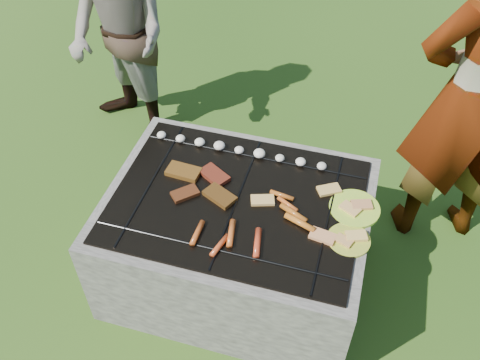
# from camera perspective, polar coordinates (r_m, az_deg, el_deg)

# --- Properties ---
(lawn) EXTENTS (60.00, 60.00, 0.00)m
(lawn) POSITION_cam_1_polar(r_m,az_deg,el_deg) (3.10, -0.26, -9.78)
(lawn) COLOR #204411
(lawn) RESTS_ON ground
(fire_pit) EXTENTS (1.30, 1.00, 0.62)m
(fire_pit) POSITION_cam_1_polar(r_m,az_deg,el_deg) (2.87, -0.28, -6.56)
(fire_pit) COLOR #A49E92
(fire_pit) RESTS_ON ground
(mushrooms) EXTENTS (0.94, 0.06, 0.04)m
(mushrooms) POSITION_cam_1_polar(r_m,az_deg,el_deg) (2.85, -0.13, 3.25)
(mushrooms) COLOR white
(mushrooms) RESTS_ON fire_pit
(pork_slabs) EXTENTS (0.41, 0.31, 0.03)m
(pork_slabs) POSITION_cam_1_polar(r_m,az_deg,el_deg) (2.69, -4.18, -0.22)
(pork_slabs) COLOR #9C5F1C
(pork_slabs) RESTS_ON fire_pit
(sausages) EXTENTS (0.53, 0.47, 0.03)m
(sausages) POSITION_cam_1_polar(r_m,az_deg,el_deg) (2.49, 2.10, -4.91)
(sausages) COLOR #C24F20
(sausages) RESTS_ON fire_pit
(bread_on_grate) EXTENTS (0.45, 0.40, 0.02)m
(bread_on_grate) POSITION_cam_1_polar(r_m,az_deg,el_deg) (2.59, 6.91, -3.07)
(bread_on_grate) COLOR #FBE080
(bread_on_grate) RESTS_ON fire_pit
(plate_far) EXTENTS (0.30, 0.30, 0.03)m
(plate_far) POSITION_cam_1_polar(r_m,az_deg,el_deg) (2.64, 12.13, -2.96)
(plate_far) COLOR #E6F53A
(plate_far) RESTS_ON fire_pit
(plate_near) EXTENTS (0.23, 0.23, 0.03)m
(plate_near) POSITION_cam_1_polar(r_m,az_deg,el_deg) (2.51, 11.58, -6.23)
(plate_near) COLOR yellow
(plate_near) RESTS_ON fire_pit
(cook) EXTENTS (0.80, 0.65, 1.90)m
(cook) POSITION_cam_1_polar(r_m,az_deg,el_deg) (2.90, 23.86, 7.91)
(cook) COLOR gray
(cook) RESTS_ON ground
(bystander) EXTENTS (0.94, 0.88, 1.54)m
(bystander) POSITION_cam_1_polar(r_m,az_deg,el_deg) (3.59, -12.80, 14.65)
(bystander) COLOR gray
(bystander) RESTS_ON ground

